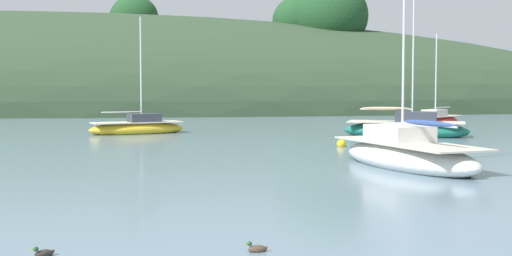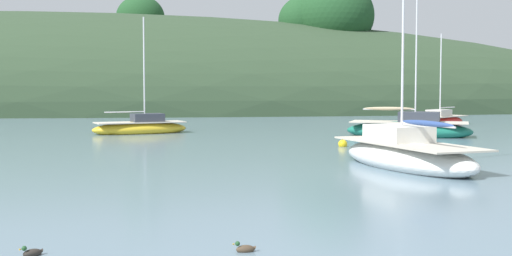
% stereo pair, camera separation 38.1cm
% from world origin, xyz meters
% --- Properties ---
extents(far_shoreline_hill, '(150.00, 36.00, 26.25)m').
position_xyz_m(far_shoreline_hill, '(-24.81, 70.63, 0.12)').
color(far_shoreline_hill, '#2D422B').
rests_on(far_shoreline_hill, ground).
extents(sailboat_orange_cutter, '(4.64, 7.95, 8.73)m').
position_xyz_m(sailboat_orange_cutter, '(5.25, 16.12, 0.45)').
color(sailboat_orange_cutter, white).
rests_on(sailboat_orange_cutter, ground).
extents(sailboat_white_near, '(6.18, 3.98, 7.30)m').
position_xyz_m(sailboat_white_near, '(-6.22, 33.83, 0.36)').
color(sailboat_white_near, gold).
rests_on(sailboat_white_near, ground).
extents(sailboat_cream_ketch, '(7.54, 4.74, 9.32)m').
position_xyz_m(sailboat_cream_ketch, '(9.50, 30.36, 0.43)').
color(sailboat_cream_ketch, '#196B56').
rests_on(sailboat_cream_ketch, ground).
extents(sailboat_grey_yawl, '(5.30, 5.27, 6.85)m').
position_xyz_m(sailboat_grey_yawl, '(14.85, 40.68, 0.35)').
color(sailboat_grey_yawl, red).
rests_on(sailboat_grey_yawl, ground).
extents(mooring_buoy_outer, '(0.44, 0.44, 0.54)m').
position_xyz_m(mooring_buoy_outer, '(4.47, 24.35, 0.12)').
color(mooring_buoy_outer, yellow).
rests_on(mooring_buoy_outer, ground).
extents(duck_lone_right, '(0.43, 0.23, 0.24)m').
position_xyz_m(duck_lone_right, '(-1.18, 3.95, 0.05)').
color(duck_lone_right, '#473828').
rests_on(duck_lone_right, ground).
extents(duck_lead, '(0.38, 0.35, 0.24)m').
position_xyz_m(duck_lead, '(-4.95, 3.89, 0.05)').
color(duck_lead, '#2D2823').
rests_on(duck_lead, ground).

